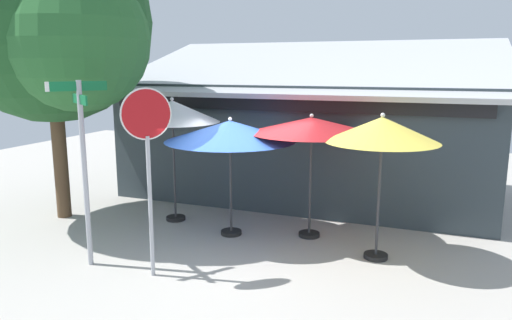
{
  "coord_description": "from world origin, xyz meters",
  "views": [
    {
      "loc": [
        3.57,
        -7.86,
        3.49
      ],
      "look_at": [
        0.04,
        1.2,
        1.6
      ],
      "focal_mm": 33.77,
      "sensor_mm": 36.0,
      "label": 1
    }
  ],
  "objects_px": {
    "stop_sign": "(148,145)",
    "patio_umbrella_ivory_left": "(172,112)",
    "street_sign_post": "(83,154)",
    "patio_umbrella_mustard_far_right": "(382,131)",
    "shade_tree": "(55,26)",
    "patio_umbrella_royal_blue_center": "(230,131)",
    "patio_umbrella_crimson_right": "(311,126)"
  },
  "relations": [
    {
      "from": "patio_umbrella_royal_blue_center",
      "to": "street_sign_post",
      "type": "bearing_deg",
      "value": -125.94
    },
    {
      "from": "patio_umbrella_crimson_right",
      "to": "shade_tree",
      "type": "bearing_deg",
      "value": -170.68
    },
    {
      "from": "patio_umbrella_mustard_far_right",
      "to": "shade_tree",
      "type": "relative_size",
      "value": 0.4
    },
    {
      "from": "stop_sign",
      "to": "patio_umbrella_royal_blue_center",
      "type": "relative_size",
      "value": 1.18
    },
    {
      "from": "patio_umbrella_royal_blue_center",
      "to": "patio_umbrella_crimson_right",
      "type": "distance_m",
      "value": 1.65
    },
    {
      "from": "street_sign_post",
      "to": "patio_umbrella_crimson_right",
      "type": "distance_m",
      "value": 4.35
    },
    {
      "from": "stop_sign",
      "to": "shade_tree",
      "type": "relative_size",
      "value": 0.47
    },
    {
      "from": "street_sign_post",
      "to": "stop_sign",
      "type": "distance_m",
      "value": 1.33
    },
    {
      "from": "street_sign_post",
      "to": "stop_sign",
      "type": "relative_size",
      "value": 1.03
    },
    {
      "from": "stop_sign",
      "to": "patio_umbrella_ivory_left",
      "type": "bearing_deg",
      "value": 113.37
    },
    {
      "from": "street_sign_post",
      "to": "patio_umbrella_crimson_right",
      "type": "height_order",
      "value": "street_sign_post"
    },
    {
      "from": "stop_sign",
      "to": "patio_umbrella_crimson_right",
      "type": "distance_m",
      "value": 3.45
    },
    {
      "from": "patio_umbrella_royal_blue_center",
      "to": "shade_tree",
      "type": "bearing_deg",
      "value": -173.88
    },
    {
      "from": "patio_umbrella_crimson_right",
      "to": "patio_umbrella_mustard_far_right",
      "type": "bearing_deg",
      "value": -25.21
    },
    {
      "from": "patio_umbrella_ivory_left",
      "to": "street_sign_post",
      "type": "bearing_deg",
      "value": -92.26
    },
    {
      "from": "patio_umbrella_ivory_left",
      "to": "stop_sign",
      "type": "bearing_deg",
      "value": -66.63
    },
    {
      "from": "stop_sign",
      "to": "patio_umbrella_mustard_far_right",
      "type": "height_order",
      "value": "stop_sign"
    },
    {
      "from": "street_sign_post",
      "to": "patio_umbrella_ivory_left",
      "type": "bearing_deg",
      "value": 87.74
    },
    {
      "from": "street_sign_post",
      "to": "patio_umbrella_ivory_left",
      "type": "relative_size",
      "value": 1.16
    },
    {
      "from": "patio_umbrella_mustard_far_right",
      "to": "shade_tree",
      "type": "distance_m",
      "value": 7.24
    },
    {
      "from": "patio_umbrella_ivory_left",
      "to": "shade_tree",
      "type": "bearing_deg",
      "value": -160.05
    },
    {
      "from": "patio_umbrella_royal_blue_center",
      "to": "patio_umbrella_crimson_right",
      "type": "bearing_deg",
      "value": 17.02
    },
    {
      "from": "patio_umbrella_royal_blue_center",
      "to": "stop_sign",
      "type": "bearing_deg",
      "value": -99.77
    },
    {
      "from": "stop_sign",
      "to": "patio_umbrella_royal_blue_center",
      "type": "distance_m",
      "value": 2.38
    },
    {
      "from": "patio_umbrella_ivory_left",
      "to": "patio_umbrella_crimson_right",
      "type": "relative_size",
      "value": 1.1
    },
    {
      "from": "street_sign_post",
      "to": "patio_umbrella_ivory_left",
      "type": "xyz_separation_m",
      "value": [
        0.11,
        2.78,
        0.49
      ]
    },
    {
      "from": "patio_umbrella_ivory_left",
      "to": "patio_umbrella_royal_blue_center",
      "type": "bearing_deg",
      "value": -14.86
    },
    {
      "from": "patio_umbrella_ivory_left",
      "to": "patio_umbrella_crimson_right",
      "type": "distance_m",
      "value": 3.17
    },
    {
      "from": "patio_umbrella_crimson_right",
      "to": "patio_umbrella_royal_blue_center",
      "type": "bearing_deg",
      "value": -162.98
    },
    {
      "from": "street_sign_post",
      "to": "shade_tree",
      "type": "distance_m",
      "value": 3.77
    },
    {
      "from": "street_sign_post",
      "to": "patio_umbrella_mustard_far_right",
      "type": "height_order",
      "value": "street_sign_post"
    },
    {
      "from": "street_sign_post",
      "to": "shade_tree",
      "type": "height_order",
      "value": "shade_tree"
    }
  ]
}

